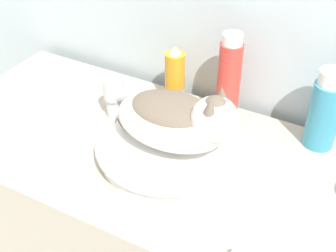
% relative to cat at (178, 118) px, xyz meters
% --- Properties ---
extents(sink_basin, '(0.37, 0.37, 0.05)m').
position_rel_cat_xyz_m(sink_basin, '(-0.02, -0.00, -0.09)').
color(sink_basin, white).
rests_on(sink_basin, vanity_counter).
extents(cat, '(0.31, 0.27, 0.17)m').
position_rel_cat_xyz_m(cat, '(0.00, 0.00, 0.00)').
color(cat, silver).
rests_on(cat, sink_basin).
extents(faucet, '(0.14, 0.08, 0.13)m').
position_rel_cat_xyz_m(faucet, '(-0.22, 0.07, -0.05)').
color(faucet, silver).
rests_on(faucet, vanity_counter).
extents(shampoo_bottle_tall, '(0.06, 0.06, 0.25)m').
position_rel_cat_xyz_m(shampoo_bottle_tall, '(0.04, 0.22, 0.00)').
color(shampoo_bottle_tall, '#DB3D33').
rests_on(shampoo_bottle_tall, vanity_counter).
extents(mouthwash_bottle, '(0.08, 0.08, 0.21)m').
position_rel_cat_xyz_m(mouthwash_bottle, '(0.29, 0.22, -0.02)').
color(mouthwash_bottle, teal).
rests_on(mouthwash_bottle, vanity_counter).
extents(spray_bottle_trigger, '(0.06, 0.06, 0.17)m').
position_rel_cat_xyz_m(spray_bottle_trigger, '(-0.12, 0.22, -0.04)').
color(spray_bottle_trigger, orange).
rests_on(spray_bottle_trigger, vanity_counter).
extents(soap_bar, '(0.08, 0.05, 0.02)m').
position_rel_cat_xyz_m(soap_bar, '(-0.30, -0.14, -0.11)').
color(soap_bar, silver).
rests_on(soap_bar, vanity_counter).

